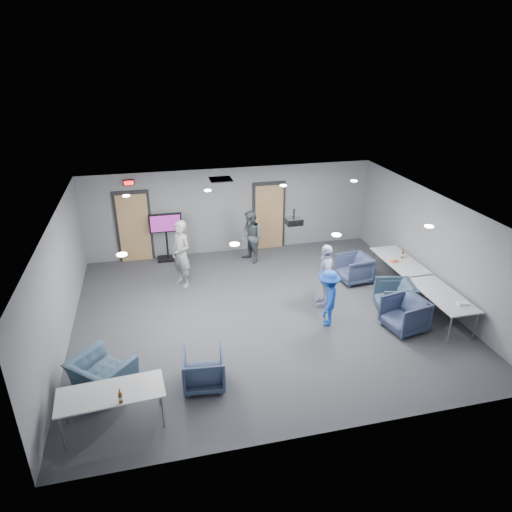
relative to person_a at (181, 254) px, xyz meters
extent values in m
plane|color=#323439|center=(1.77, -1.96, -0.93)|extent=(9.00, 9.00, 0.00)
plane|color=silver|center=(1.77, -1.96, 1.77)|extent=(9.00, 9.00, 0.00)
cube|color=slate|center=(1.77, 2.04, 0.42)|extent=(9.00, 0.02, 2.70)
cube|color=slate|center=(1.77, -5.96, 0.42)|extent=(9.00, 0.02, 2.70)
cube|color=slate|center=(-2.73, -1.96, 0.42)|extent=(0.02, 8.00, 2.70)
cube|color=slate|center=(6.27, -1.96, 0.42)|extent=(0.02, 8.00, 2.70)
cube|color=black|center=(-1.23, 2.01, 0.15)|extent=(1.06, 0.06, 2.24)
cube|color=tan|center=(-1.23, 1.97, 0.12)|extent=(0.90, 0.05, 2.10)
cylinder|color=gray|center=(-0.88, 1.92, 0.07)|extent=(0.04, 0.10, 0.04)
cube|color=black|center=(2.97, 2.01, 0.15)|extent=(1.06, 0.06, 2.24)
cube|color=tan|center=(2.97, 1.97, 0.12)|extent=(0.90, 0.05, 2.10)
cylinder|color=gray|center=(3.32, 1.92, 0.07)|extent=(0.04, 0.10, 0.04)
cube|color=black|center=(-1.23, 1.98, 1.52)|extent=(0.32, 0.06, 0.16)
cube|color=#FF0C0C|center=(-1.23, 1.94, 1.52)|extent=(0.26, 0.02, 0.11)
cube|color=black|center=(1.27, 0.84, 1.76)|extent=(0.60, 0.60, 0.03)
cylinder|color=white|center=(-1.23, -3.76, 1.76)|extent=(0.18, 0.18, 0.02)
cylinder|color=white|center=(-1.23, -0.16, 1.76)|extent=(0.18, 0.18, 0.02)
cylinder|color=white|center=(0.77, -3.76, 1.76)|extent=(0.18, 0.18, 0.02)
cylinder|color=white|center=(0.77, -0.16, 1.76)|extent=(0.18, 0.18, 0.02)
cylinder|color=white|center=(2.77, -3.76, 1.76)|extent=(0.18, 0.18, 0.02)
cylinder|color=white|center=(2.77, -0.16, 1.76)|extent=(0.18, 0.18, 0.02)
cylinder|color=white|center=(4.77, -3.76, 1.76)|extent=(0.18, 0.18, 0.02)
cylinder|color=white|center=(4.77, -0.16, 1.76)|extent=(0.18, 0.18, 0.02)
imported|color=#979997|center=(0.00, 0.00, 0.00)|extent=(0.74, 0.81, 1.86)
imported|color=#4D565C|center=(2.16, 1.04, -0.13)|extent=(0.87, 0.96, 1.60)
imported|color=#A9B6DA|center=(3.40, -1.89, -0.11)|extent=(0.65, 1.03, 1.64)
imported|color=blue|center=(3.13, -2.77, -0.23)|extent=(0.88, 1.04, 1.39)
imported|color=#36415E|center=(4.67, -0.88, -0.55)|extent=(0.91, 0.89, 0.76)
imported|color=#334658|center=(4.97, -2.59, -0.54)|extent=(1.01, 0.99, 0.78)
imported|color=#353E5B|center=(4.78, -3.40, -0.54)|extent=(1.01, 0.99, 0.79)
imported|color=#3B4866|center=(0.02, -4.26, -0.56)|extent=(0.86, 0.88, 0.74)
imported|color=#3D5369|center=(-1.86, -3.96, -0.59)|extent=(1.40, 1.40, 0.69)
cube|color=silver|center=(5.77, -1.35, -0.21)|extent=(0.82, 1.97, 0.03)
cylinder|color=gray|center=(5.44, -0.44, -0.58)|extent=(0.04, 0.04, 0.70)
cylinder|color=gray|center=(5.44, -2.26, -0.58)|extent=(0.04, 0.04, 0.70)
cylinder|color=gray|center=(6.10, -0.44, -0.58)|extent=(0.04, 0.04, 0.70)
cylinder|color=gray|center=(6.10, -2.26, -0.58)|extent=(0.04, 0.04, 0.70)
cube|color=silver|center=(5.77, -3.25, -0.21)|extent=(0.80, 1.93, 0.03)
cylinder|color=gray|center=(5.45, -2.37, -0.58)|extent=(0.04, 0.04, 0.70)
cylinder|color=gray|center=(5.45, -4.13, -0.58)|extent=(0.04, 0.04, 0.70)
cylinder|color=gray|center=(6.09, -2.37, -0.58)|extent=(0.04, 0.04, 0.70)
cylinder|color=gray|center=(6.09, -4.13, -0.58)|extent=(0.04, 0.04, 0.70)
cube|color=silver|center=(-1.61, -4.96, -0.21)|extent=(1.80, 0.85, 0.03)
cylinder|color=gray|center=(-0.83, -4.62, -0.58)|extent=(0.04, 0.04, 0.70)
cylinder|color=gray|center=(-2.43, -4.73, -0.58)|extent=(0.04, 0.04, 0.70)
cylinder|color=gray|center=(-0.80, -5.19, -0.58)|extent=(0.04, 0.04, 0.70)
cylinder|color=gray|center=(-2.39, -5.30, -0.58)|extent=(0.04, 0.04, 0.70)
cylinder|color=#54330E|center=(-1.43, -5.25, -0.11)|extent=(0.06, 0.06, 0.18)
cylinder|color=#54330E|center=(-1.43, -5.25, 0.02)|extent=(0.02, 0.02, 0.08)
cylinder|color=beige|center=(-1.43, -5.25, -0.11)|extent=(0.07, 0.07, 0.06)
cylinder|color=#54330E|center=(5.89, -1.23, -0.10)|extent=(0.07, 0.07, 0.19)
cylinder|color=#54330E|center=(5.89, -1.23, 0.03)|extent=(0.03, 0.03, 0.08)
cylinder|color=beige|center=(5.89, -1.23, -0.10)|extent=(0.07, 0.07, 0.06)
cube|color=#B6442D|center=(5.57, -1.40, -0.18)|extent=(0.20, 0.15, 0.04)
cube|color=white|center=(5.93, -3.80, -0.17)|extent=(0.25, 0.19, 0.05)
cube|color=black|center=(-0.30, 1.79, -0.90)|extent=(0.65, 0.46, 0.06)
cylinder|color=black|center=(-0.30, 1.79, -0.33)|extent=(0.06, 0.06, 1.11)
cube|color=black|center=(-0.30, 1.79, 0.27)|extent=(0.97, 0.07, 0.57)
cube|color=#751A71|center=(-0.30, 1.74, 0.27)|extent=(0.88, 0.01, 0.50)
cylinder|color=black|center=(2.45, -2.09, 1.65)|extent=(0.04, 0.04, 0.22)
cube|color=black|center=(2.45, -2.09, 1.47)|extent=(0.37, 0.32, 0.15)
cylinder|color=black|center=(2.45, -2.26, 1.47)|extent=(0.08, 0.06, 0.08)
camera|label=1|loc=(-0.63, -11.34, 5.01)|focal=32.00mm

